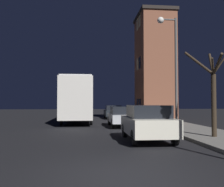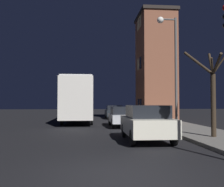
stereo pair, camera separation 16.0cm
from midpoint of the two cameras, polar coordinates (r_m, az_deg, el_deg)
name	(u,v)px [view 1 (the left image)]	position (r m, az deg, el deg)	size (l,w,h in m)	color
ground_plane	(126,176)	(6.32, 2.50, -18.28)	(120.00, 120.00, 0.00)	black
brick_building	(155,66)	(24.33, 9.51, 6.16)	(3.31, 4.50, 10.12)	brown
streetlamp	(171,57)	(14.99, 13.14, 8.19)	(1.16, 0.37, 6.58)	#4C4C4C
bare_tree	(212,91)	(12.75, 21.63, 0.45)	(1.76, 1.91, 4.13)	#2D2319
bus	(78,97)	(23.25, -7.92, -0.84)	(2.51, 11.08, 3.81)	beige
car_near_lane	(147,122)	(11.62, 7.69, -6.55)	(1.89, 3.97, 1.64)	beige
car_mid_lane	(122,116)	(18.35, 2.15, -5.13)	(1.86, 4.24, 1.47)	#B7BABF
car_far_lane	(113,112)	(27.39, 0.06, -4.20)	(1.80, 3.98, 1.44)	black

